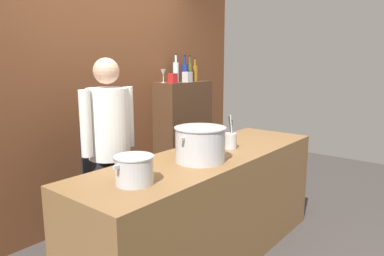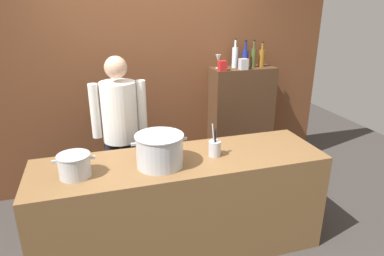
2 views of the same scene
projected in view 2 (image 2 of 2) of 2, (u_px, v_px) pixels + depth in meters
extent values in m
plane|color=#383330|center=(182.00, 248.00, 3.12)|extent=(8.00, 8.00, 0.00)
cube|color=brown|center=(148.00, 60.00, 3.85)|extent=(4.40, 0.10, 3.00)
cube|color=brown|center=(182.00, 206.00, 2.96)|extent=(2.42, 0.70, 0.90)
cube|color=#472D1C|center=(241.00, 123.00, 4.24)|extent=(0.76, 0.32, 1.39)
cylinder|color=black|center=(134.00, 176.00, 3.53)|extent=(0.14, 0.14, 0.84)
cylinder|color=black|center=(114.00, 179.00, 3.46)|extent=(0.14, 0.14, 0.84)
cylinder|color=white|center=(119.00, 112.00, 3.25)|extent=(0.34, 0.34, 0.58)
cube|color=black|center=(118.00, 129.00, 3.49)|extent=(0.30, 0.03, 0.52)
cylinder|color=white|center=(142.00, 107.00, 3.30)|extent=(0.09, 0.09, 0.52)
cylinder|color=white|center=(95.00, 111.00, 3.17)|extent=(0.09, 0.09, 0.52)
sphere|color=tan|center=(116.00, 67.00, 3.10)|extent=(0.21, 0.21, 0.21)
cylinder|color=#B7BABF|center=(160.00, 151.00, 2.65)|extent=(0.37, 0.37, 0.25)
cylinder|color=#B7BABF|center=(159.00, 136.00, 2.61)|extent=(0.38, 0.38, 0.01)
cube|color=#B7BABF|center=(133.00, 144.00, 2.57)|extent=(0.04, 0.02, 0.02)
cube|color=#B7BABF|center=(184.00, 139.00, 2.68)|extent=(0.04, 0.02, 0.02)
cylinder|color=#B7BABF|center=(75.00, 166.00, 2.50)|extent=(0.23, 0.23, 0.17)
cylinder|color=#B7BABF|center=(73.00, 155.00, 2.47)|extent=(0.24, 0.24, 0.01)
cube|color=#B7BABF|center=(54.00, 162.00, 2.45)|extent=(0.04, 0.02, 0.02)
cube|color=#B7BABF|center=(93.00, 157.00, 2.52)|extent=(0.04, 0.02, 0.02)
cylinder|color=#B7BABF|center=(215.00, 149.00, 2.84)|extent=(0.10, 0.10, 0.13)
cylinder|color=#262626|center=(214.00, 140.00, 2.80)|extent=(0.04, 0.04, 0.26)
cylinder|color=#B7BABF|center=(214.00, 140.00, 2.79)|extent=(0.03, 0.03, 0.27)
cylinder|color=#262626|center=(215.00, 141.00, 2.81)|extent=(0.02, 0.02, 0.23)
cylinder|color=#475123|center=(253.00, 58.00, 3.99)|extent=(0.06, 0.06, 0.21)
cylinder|color=#475123|center=(254.00, 45.00, 3.93)|extent=(0.02, 0.02, 0.09)
cylinder|color=black|center=(254.00, 40.00, 3.92)|extent=(0.02, 0.02, 0.01)
cylinder|color=silver|center=(235.00, 58.00, 3.96)|extent=(0.07, 0.07, 0.23)
cylinder|color=silver|center=(236.00, 44.00, 3.90)|extent=(0.02, 0.02, 0.09)
cylinder|color=black|center=(236.00, 39.00, 3.88)|extent=(0.03, 0.03, 0.01)
cylinder|color=navy|center=(245.00, 59.00, 3.95)|extent=(0.07, 0.07, 0.20)
cylinder|color=navy|center=(246.00, 46.00, 3.89)|extent=(0.03, 0.03, 0.10)
cylinder|color=black|center=(246.00, 41.00, 3.87)|extent=(0.03, 0.03, 0.01)
cylinder|color=#8C5919|center=(262.00, 58.00, 4.03)|extent=(0.07, 0.07, 0.19)
cylinder|color=#8C5919|center=(263.00, 46.00, 3.98)|extent=(0.03, 0.03, 0.08)
cylinder|color=black|center=(263.00, 42.00, 3.97)|extent=(0.03, 0.03, 0.01)
cylinder|color=silver|center=(218.00, 68.00, 3.95)|extent=(0.06, 0.06, 0.01)
cylinder|color=silver|center=(218.00, 65.00, 3.94)|extent=(0.01, 0.01, 0.07)
cone|color=silver|center=(218.00, 58.00, 3.91)|extent=(0.06, 0.06, 0.08)
cube|color=#B2B2B7|center=(243.00, 64.00, 3.86)|extent=(0.09, 0.09, 0.12)
cube|color=red|center=(222.00, 66.00, 3.79)|extent=(0.08, 0.08, 0.11)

